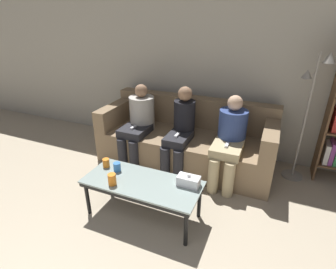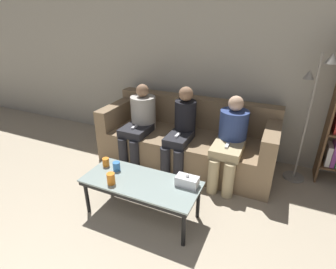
{
  "view_description": "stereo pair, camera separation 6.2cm",
  "coord_description": "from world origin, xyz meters",
  "px_view_note": "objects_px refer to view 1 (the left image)",
  "views": [
    {
      "loc": [
        1.08,
        0.17,
        1.97
      ],
      "look_at": [
        0.0,
        2.7,
        0.7
      ],
      "focal_mm": 28.0,
      "sensor_mm": 36.0,
      "label": 1
    },
    {
      "loc": [
        1.14,
        0.2,
        1.97
      ],
      "look_at": [
        0.0,
        2.7,
        0.7
      ],
      "focal_mm": 28.0,
      "sensor_mm": 36.0,
      "label": 2
    }
  ],
  "objects_px": {
    "coffee_table": "(142,185)",
    "cup_near_left": "(106,163)",
    "couch": "(186,140)",
    "cup_far_center": "(112,179)",
    "seated_person_left_end": "(139,121)",
    "seated_person_mid_left": "(181,129)",
    "tissue_box": "(189,181)",
    "cup_near_right": "(117,167)",
    "standing_lamp": "(310,106)",
    "seated_person_mid_right": "(230,137)"
  },
  "relations": [
    {
      "from": "coffee_table",
      "to": "cup_near_left",
      "type": "xyz_separation_m",
      "value": [
        -0.5,
        0.1,
        0.09
      ]
    },
    {
      "from": "couch",
      "to": "cup_far_center",
      "type": "distance_m",
      "value": 1.46
    },
    {
      "from": "cup_near_left",
      "to": "seated_person_left_end",
      "type": "relative_size",
      "value": 0.09
    },
    {
      "from": "seated_person_mid_left",
      "to": "cup_near_left",
      "type": "bearing_deg",
      "value": -119.23
    },
    {
      "from": "cup_far_center",
      "to": "tissue_box",
      "type": "distance_m",
      "value": 0.75
    },
    {
      "from": "cup_near_left",
      "to": "seated_person_mid_left",
      "type": "xyz_separation_m",
      "value": [
        0.52,
        0.94,
        0.12
      ]
    },
    {
      "from": "cup_near_right",
      "to": "cup_far_center",
      "type": "bearing_deg",
      "value": -67.84
    },
    {
      "from": "cup_far_center",
      "to": "standing_lamp",
      "type": "height_order",
      "value": "standing_lamp"
    },
    {
      "from": "cup_near_left",
      "to": "cup_near_right",
      "type": "relative_size",
      "value": 0.98
    },
    {
      "from": "cup_near_left",
      "to": "seated_person_mid_right",
      "type": "distance_m",
      "value": 1.5
    },
    {
      "from": "cup_near_left",
      "to": "seated_person_left_end",
      "type": "distance_m",
      "value": 0.97
    },
    {
      "from": "cup_near_left",
      "to": "tissue_box",
      "type": "bearing_deg",
      "value": 1.76
    },
    {
      "from": "cup_far_center",
      "to": "tissue_box",
      "type": "relative_size",
      "value": 0.54
    },
    {
      "from": "cup_near_left",
      "to": "standing_lamp",
      "type": "bearing_deg",
      "value": 34.01
    },
    {
      "from": "coffee_table",
      "to": "cup_near_right",
      "type": "bearing_deg",
      "value": 168.12
    },
    {
      "from": "cup_far_center",
      "to": "seated_person_left_end",
      "type": "relative_size",
      "value": 0.11
    },
    {
      "from": "cup_near_left",
      "to": "seated_person_left_end",
      "type": "xyz_separation_m",
      "value": [
        -0.11,
        0.96,
        0.12
      ]
    },
    {
      "from": "coffee_table",
      "to": "standing_lamp",
      "type": "xyz_separation_m",
      "value": [
        1.49,
        1.44,
        0.6
      ]
    },
    {
      "from": "seated_person_left_end",
      "to": "couch",
      "type": "bearing_deg",
      "value": 18.49
    },
    {
      "from": "cup_near_left",
      "to": "cup_near_right",
      "type": "height_order",
      "value": "cup_near_right"
    },
    {
      "from": "coffee_table",
      "to": "tissue_box",
      "type": "relative_size",
      "value": 5.46
    },
    {
      "from": "seated_person_mid_left",
      "to": "seated_person_mid_right",
      "type": "distance_m",
      "value": 0.64
    },
    {
      "from": "standing_lamp",
      "to": "seated_person_mid_right",
      "type": "relative_size",
      "value": 1.48
    },
    {
      "from": "cup_near_right",
      "to": "standing_lamp",
      "type": "bearing_deg",
      "value": 36.75
    },
    {
      "from": "cup_near_right",
      "to": "standing_lamp",
      "type": "height_order",
      "value": "standing_lamp"
    },
    {
      "from": "coffee_table",
      "to": "seated_person_left_end",
      "type": "xyz_separation_m",
      "value": [
        -0.61,
        1.06,
        0.21
      ]
    },
    {
      "from": "seated_person_left_end",
      "to": "seated_person_mid_right",
      "type": "relative_size",
      "value": 1.01
    },
    {
      "from": "coffee_table",
      "to": "cup_far_center",
      "type": "relative_size",
      "value": 10.15
    },
    {
      "from": "coffee_table",
      "to": "seated_person_left_end",
      "type": "relative_size",
      "value": 1.1
    },
    {
      "from": "cup_far_center",
      "to": "seated_person_left_end",
      "type": "distance_m",
      "value": 1.27
    },
    {
      "from": "cup_near_right",
      "to": "standing_lamp",
      "type": "distance_m",
      "value": 2.34
    },
    {
      "from": "cup_near_left",
      "to": "cup_far_center",
      "type": "distance_m",
      "value": 0.36
    },
    {
      "from": "standing_lamp",
      "to": "seated_person_mid_right",
      "type": "bearing_deg",
      "value": -154.34
    },
    {
      "from": "coffee_table",
      "to": "seated_person_left_end",
      "type": "bearing_deg",
      "value": 120.13
    },
    {
      "from": "seated_person_mid_left",
      "to": "standing_lamp",
      "type": "bearing_deg",
      "value": 15.38
    },
    {
      "from": "seated_person_mid_left",
      "to": "coffee_table",
      "type": "bearing_deg",
      "value": -91.46
    },
    {
      "from": "cup_near_left",
      "to": "cup_far_center",
      "type": "bearing_deg",
      "value": -45.28
    },
    {
      "from": "coffee_table",
      "to": "cup_near_right",
      "type": "distance_m",
      "value": 0.36
    },
    {
      "from": "coffee_table",
      "to": "standing_lamp",
      "type": "distance_m",
      "value": 2.15
    },
    {
      "from": "couch",
      "to": "coffee_table",
      "type": "bearing_deg",
      "value": -91.19
    },
    {
      "from": "tissue_box",
      "to": "seated_person_mid_left",
      "type": "xyz_separation_m",
      "value": [
        -0.42,
        0.91,
        0.12
      ]
    },
    {
      "from": "standing_lamp",
      "to": "seated_person_mid_left",
      "type": "distance_m",
      "value": 1.56
    },
    {
      "from": "couch",
      "to": "tissue_box",
      "type": "height_order",
      "value": "couch"
    },
    {
      "from": "couch",
      "to": "standing_lamp",
      "type": "relative_size",
      "value": 1.48
    },
    {
      "from": "couch",
      "to": "cup_near_right",
      "type": "xyz_separation_m",
      "value": [
        -0.37,
        -1.2,
        0.15
      ]
    },
    {
      "from": "cup_far_center",
      "to": "standing_lamp",
      "type": "distance_m",
      "value": 2.41
    },
    {
      "from": "cup_near_left",
      "to": "seated_person_mid_left",
      "type": "distance_m",
      "value": 1.08
    },
    {
      "from": "cup_far_center",
      "to": "seated_person_left_end",
      "type": "xyz_separation_m",
      "value": [
        -0.37,
        1.21,
        0.11
      ]
    },
    {
      "from": "cup_near_right",
      "to": "tissue_box",
      "type": "xyz_separation_m",
      "value": [
        0.79,
        0.05,
        0.0
      ]
    },
    {
      "from": "tissue_box",
      "to": "coffee_table",
      "type": "bearing_deg",
      "value": -164.44
    }
  ]
}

